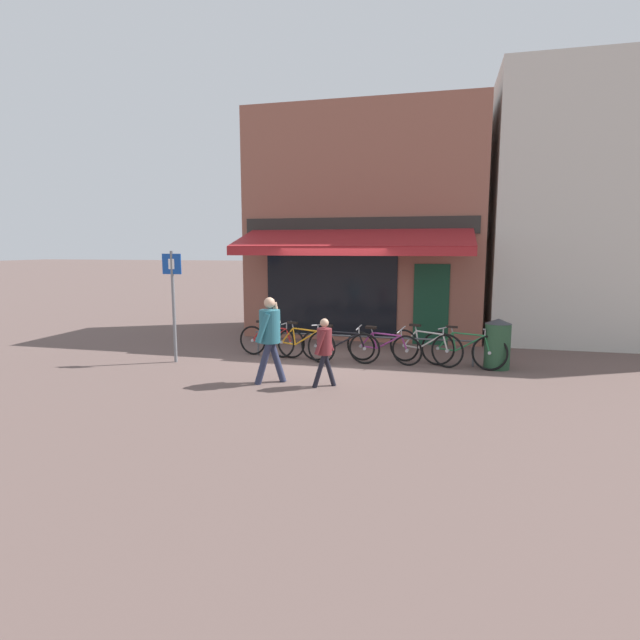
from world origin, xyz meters
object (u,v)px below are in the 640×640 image
object	(u,v)px
bicycle_silver	(425,347)
parking_sign	(173,295)
bicycle_green	(463,349)
pedestrian_child	(324,345)
litter_bin	(497,344)
bicycle_orange	(301,343)
bicycle_red	(271,341)
bicycle_black	(339,346)
bicycle_purple	(383,347)
pedestrian_adult	(270,331)

from	to	relation	value
bicycle_silver	parking_sign	bearing A→B (deg)	-145.68
bicycle_silver	parking_sign	size ratio (longest dim) A/B	0.66
bicycle_green	parking_sign	distance (m)	6.34
pedestrian_child	litter_bin	distance (m)	3.89
pedestrian_child	litter_bin	size ratio (longest dim) A/B	1.20
bicycle_orange	pedestrian_child	size ratio (longest dim) A/B	1.36
bicycle_silver	pedestrian_child	size ratio (longest dim) A/B	1.28
bicycle_orange	parking_sign	world-z (taller)	parking_sign
bicycle_red	pedestrian_child	world-z (taller)	pedestrian_child
parking_sign	bicycle_red	bearing A→B (deg)	29.32
bicycle_orange	litter_bin	bearing A→B (deg)	20.28
bicycle_orange	bicycle_silver	bearing A→B (deg)	22.37
bicycle_silver	parking_sign	distance (m)	5.59
bicycle_red	bicycle_black	world-z (taller)	bicycle_black
parking_sign	bicycle_purple	bearing A→B (deg)	12.05
bicycle_purple	bicycle_silver	distance (m)	0.90
litter_bin	bicycle_purple	bearing A→B (deg)	-177.55
bicycle_orange	bicycle_red	bearing A→B (deg)	-176.64
bicycle_black	pedestrian_adult	distance (m)	2.25
bicycle_purple	litter_bin	world-z (taller)	litter_bin
bicycle_green	parking_sign	bearing A→B (deg)	-158.06
bicycle_silver	pedestrian_adult	bearing A→B (deg)	-118.15
bicycle_orange	pedestrian_child	world-z (taller)	pedestrian_child
litter_bin	parking_sign	size ratio (longest dim) A/B	0.43
bicycle_black	parking_sign	xyz separation A→B (m)	(-3.54, -0.82, 1.12)
bicycle_orange	bicycle_green	bearing A→B (deg)	19.69
pedestrian_adult	parking_sign	bearing A→B (deg)	147.18
bicycle_orange	bicycle_green	xyz separation A→B (m)	(3.52, 0.13, 0.01)
bicycle_red	bicycle_black	size ratio (longest dim) A/B	0.93
parking_sign	pedestrian_child	bearing A→B (deg)	-17.40
bicycle_purple	bicycle_green	xyz separation A→B (m)	(1.68, 0.03, 0.02)
litter_bin	bicycle_green	bearing A→B (deg)	-174.25
parking_sign	bicycle_silver	bearing A→B (deg)	11.44
bicycle_green	pedestrian_child	bearing A→B (deg)	-126.77
bicycle_silver	parking_sign	xyz separation A→B (m)	(-5.37, -1.09, 1.11)
pedestrian_child	bicycle_red	bearing A→B (deg)	118.62
bicycle_green	litter_bin	bearing A→B (deg)	18.58
bicycle_silver	bicycle_orange	bearing A→B (deg)	-152.29
bicycle_purple	parking_sign	bearing A→B (deg)	-153.55
bicycle_orange	pedestrian_adult	distance (m)	2.09
pedestrian_adult	litter_bin	bearing A→B (deg)	18.16
bicycle_orange	bicycle_black	distance (m)	0.89
bicycle_green	pedestrian_child	size ratio (longest dim) A/B	1.41
bicycle_purple	parking_sign	world-z (taller)	parking_sign
bicycle_black	litter_bin	size ratio (longest dim) A/B	1.71
bicycle_silver	bicycle_black	bearing A→B (deg)	-148.95
bicycle_green	pedestrian_adult	size ratio (longest dim) A/B	1.10
bicycle_red	bicycle_green	bearing A→B (deg)	7.66
bicycle_black	bicycle_silver	size ratio (longest dim) A/B	1.12
bicycle_green	pedestrian_child	distance (m)	3.31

